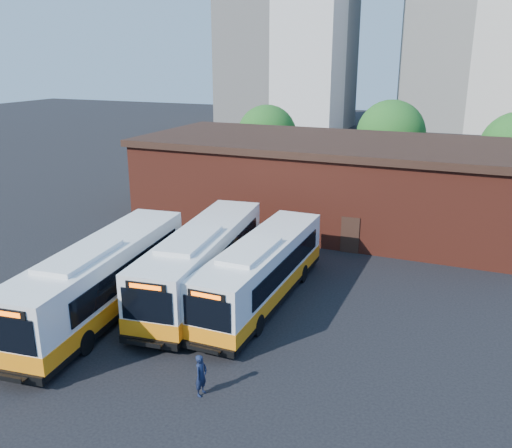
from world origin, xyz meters
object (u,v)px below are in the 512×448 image
at_px(bus_midwest, 202,264).
at_px(bus_mideast, 262,273).
at_px(transit_worker, 201,375).
at_px(bus_west, 102,281).

relative_size(bus_midwest, bus_mideast, 1.08).
relative_size(bus_midwest, transit_worker, 8.23).
bearing_deg(transit_worker, bus_midwest, 31.63).
xyz_separation_m(bus_mideast, transit_worker, (1.00, -8.47, -0.73)).
bearing_deg(bus_midwest, transit_worker, -69.36).
bearing_deg(transit_worker, bus_west, 65.60).
height_order(bus_mideast, transit_worker, bus_mideast).
distance_m(bus_midwest, transit_worker, 9.36).
xyz_separation_m(bus_west, transit_worker, (7.74, -4.17, -0.87)).
height_order(bus_midwest, bus_mideast, bus_midwest).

